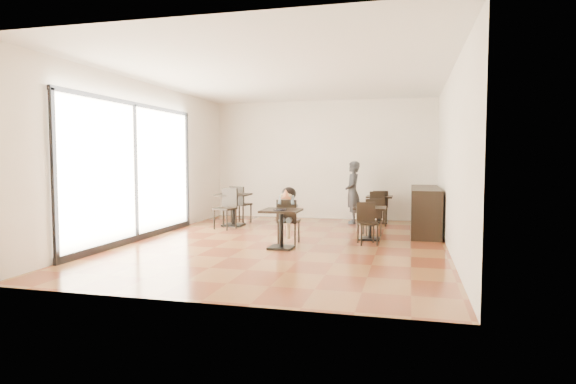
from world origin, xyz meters
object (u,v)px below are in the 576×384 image
(cafe_table_mid, at_px, (370,223))
(chair_mid_a, at_px, (372,217))
(child_chair, at_px, (289,221))
(chair_mid_b, at_px, (368,224))
(cafe_table_back, at_px, (379,209))
(chair_left_a, at_px, (241,204))
(adult_patron, at_px, (353,192))
(chair_back_a, at_px, (379,206))
(chair_back_b, at_px, (378,209))
(cafe_table_left, at_px, (233,210))
(chair_left_b, at_px, (225,209))
(child, at_px, (289,216))
(child_table, at_px, (281,229))

(cafe_table_mid, distance_m, chair_mid_a, 0.55)
(child_chair, height_order, chair_mid_b, child_chair)
(cafe_table_back, bearing_deg, chair_left_a, -165.18)
(adult_patron, xyz_separation_m, cafe_table_mid, (0.62, -2.36, -0.45))
(chair_left_a, distance_m, chair_back_a, 3.54)
(chair_mid_a, bearing_deg, chair_back_b, -109.16)
(cafe_table_left, height_order, chair_back_b, chair_back_b)
(adult_patron, height_order, chair_back_b, adult_patron)
(chair_left_b, xyz_separation_m, chair_back_a, (3.41, 2.05, -0.06))
(child_chair, height_order, child, child)
(chair_left_a, xyz_separation_m, chair_left_b, (0.00, -1.10, 0.00))
(chair_mid_a, height_order, chair_back_b, chair_back_b)
(chair_left_b, bearing_deg, chair_mid_b, -5.21)
(child_table, height_order, chair_left_b, chair_left_b)
(adult_patron, relative_size, chair_left_b, 1.67)
(chair_back_b, bearing_deg, chair_mid_a, -102.46)
(cafe_table_left, bearing_deg, chair_left_a, 90.00)
(chair_back_a, height_order, chair_back_b, same)
(chair_left_a, bearing_deg, chair_mid_a, 174.79)
(cafe_table_left, xyz_separation_m, chair_mid_b, (3.38, -1.76, 0.01))
(chair_left_a, xyz_separation_m, chair_back_b, (3.41, 0.35, -0.06))
(chair_mid_a, distance_m, chair_back_b, 1.56)
(chair_back_b, bearing_deg, child, -128.58)
(adult_patron, relative_size, chair_mid_b, 1.97)
(child_chair, xyz_separation_m, chair_left_b, (-1.90, 1.49, 0.04))
(cafe_table_left, relative_size, chair_mid_b, 0.98)
(child, bearing_deg, adult_patron, 74.92)
(cafe_table_back, height_order, chair_left_a, chair_left_a)
(child_table, bearing_deg, child, 90.00)
(child_chair, relative_size, chair_back_a, 1.04)
(cafe_table_back, xyz_separation_m, chair_back_a, (0.00, 0.04, 0.07))
(cafe_table_back, relative_size, chair_mid_a, 0.86)
(chair_mid_b, bearing_deg, child_table, -168.66)
(cafe_table_mid, bearing_deg, cafe_table_back, 89.40)
(cafe_table_mid, xyz_separation_m, chair_back_a, (0.03, 2.70, 0.08))
(child_table, relative_size, chair_left_a, 0.76)
(chair_mid_b, bearing_deg, child, 172.86)
(cafe_table_left, distance_m, chair_left_b, 0.56)
(chair_left_a, relative_size, chair_left_b, 1.00)
(chair_mid_b, distance_m, chair_back_a, 3.25)
(chair_mid_a, xyz_separation_m, chair_left_a, (-3.38, 1.21, 0.07))
(child_table, xyz_separation_m, chair_back_a, (1.51, 4.09, 0.05))
(cafe_table_left, distance_m, chair_mid_a, 3.45)
(adult_patron, relative_size, cafe_table_back, 2.29)
(child_chair, relative_size, chair_left_a, 0.92)
(cafe_table_back, bearing_deg, chair_back_a, 90.00)
(child_table, distance_m, chair_left_b, 2.79)
(chair_left_a, bearing_deg, cafe_table_left, 104.42)
(chair_mid_b, xyz_separation_m, chair_back_b, (0.03, 2.66, 0.01))
(child_table, xyz_separation_m, cafe_table_back, (1.51, 4.05, -0.02))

